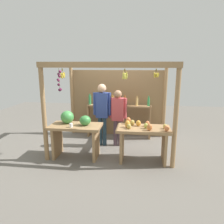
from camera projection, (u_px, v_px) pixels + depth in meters
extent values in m
plane|color=slate|center=(113.00, 146.00, 5.69)|extent=(12.00, 12.00, 0.00)
cylinder|color=#99754C|center=(44.00, 113.00, 4.65)|extent=(0.10, 0.10, 2.24)
cylinder|color=#99754C|center=(176.00, 117.00, 4.28)|extent=(0.10, 0.10, 2.24)
cylinder|color=#99754C|center=(72.00, 99.00, 6.58)|extent=(0.10, 0.10, 2.24)
cylinder|color=#99754C|center=(165.00, 101.00, 6.21)|extent=(0.10, 0.10, 2.24)
cube|color=#99754C|center=(107.00, 65.00, 4.23)|extent=(2.97, 0.12, 0.12)
cube|color=#99754C|center=(58.00, 64.00, 5.37)|extent=(0.12, 2.10, 0.12)
cube|color=#99754C|center=(172.00, 65.00, 5.01)|extent=(0.12, 2.10, 0.12)
cube|color=olive|center=(117.00, 103.00, 6.44)|extent=(2.87, 0.04, 2.02)
cylinder|color=brown|center=(156.00, 70.00, 4.26)|extent=(0.02, 0.02, 0.06)
ellipsoid|color=gold|center=(158.00, 75.00, 4.28)|extent=(0.04, 0.06, 0.11)
ellipsoid|color=gold|center=(157.00, 75.00, 4.32)|extent=(0.06, 0.05, 0.11)
ellipsoid|color=gold|center=(155.00, 75.00, 4.31)|extent=(0.05, 0.05, 0.11)
ellipsoid|color=gold|center=(155.00, 75.00, 4.27)|extent=(0.05, 0.05, 0.11)
ellipsoid|color=gold|center=(157.00, 75.00, 4.25)|extent=(0.07, 0.05, 0.11)
cylinder|color=brown|center=(125.00, 70.00, 4.33)|extent=(0.02, 0.02, 0.06)
ellipsoid|color=#D1CC4C|center=(127.00, 76.00, 4.35)|extent=(0.04, 0.07, 0.14)
ellipsoid|color=#D1CC4C|center=(126.00, 75.00, 4.37)|extent=(0.06, 0.06, 0.15)
ellipsoid|color=#D1CC4C|center=(125.00, 76.00, 4.38)|extent=(0.06, 0.04, 0.14)
ellipsoid|color=#D1CC4C|center=(123.00, 76.00, 4.39)|extent=(0.07, 0.08, 0.15)
ellipsoid|color=#D1CC4C|center=(123.00, 75.00, 4.36)|extent=(0.04, 0.08, 0.14)
ellipsoid|color=#D1CC4C|center=(124.00, 76.00, 4.34)|extent=(0.07, 0.08, 0.15)
ellipsoid|color=#D1CC4C|center=(124.00, 76.00, 4.32)|extent=(0.06, 0.04, 0.14)
ellipsoid|color=#D1CC4C|center=(125.00, 76.00, 4.34)|extent=(0.06, 0.07, 0.15)
cylinder|color=brown|center=(62.00, 70.00, 4.51)|extent=(0.02, 0.02, 0.06)
ellipsoid|color=gold|center=(64.00, 75.00, 4.54)|extent=(0.04, 0.08, 0.13)
ellipsoid|color=gold|center=(64.00, 75.00, 4.56)|extent=(0.05, 0.06, 0.13)
ellipsoid|color=gold|center=(63.00, 74.00, 4.57)|extent=(0.09, 0.04, 0.13)
ellipsoid|color=gold|center=(62.00, 75.00, 4.57)|extent=(0.06, 0.06, 0.13)
ellipsoid|color=gold|center=(61.00, 75.00, 4.54)|extent=(0.04, 0.08, 0.13)
ellipsoid|color=gold|center=(62.00, 76.00, 4.52)|extent=(0.08, 0.07, 0.14)
ellipsoid|color=gold|center=(62.00, 76.00, 4.50)|extent=(0.08, 0.04, 0.13)
ellipsoid|color=gold|center=(63.00, 75.00, 4.51)|extent=(0.08, 0.07, 0.14)
cylinder|color=#4C422D|center=(59.00, 80.00, 4.87)|extent=(0.01, 0.01, 0.55)
sphere|color=#601E42|center=(60.00, 72.00, 4.84)|extent=(0.07, 0.07, 0.07)
sphere|color=#601E42|center=(59.00, 74.00, 4.86)|extent=(0.06, 0.06, 0.06)
sphere|color=#601E42|center=(59.00, 76.00, 4.87)|extent=(0.07, 0.07, 0.07)
sphere|color=#511938|center=(58.00, 80.00, 4.85)|extent=(0.06, 0.06, 0.06)
sphere|color=#601E42|center=(59.00, 80.00, 4.84)|extent=(0.06, 0.06, 0.06)
sphere|color=#47142D|center=(59.00, 85.00, 4.89)|extent=(0.06, 0.06, 0.06)
sphere|color=#601E42|center=(60.00, 89.00, 4.91)|extent=(0.07, 0.07, 0.07)
sphere|color=#47142D|center=(60.00, 90.00, 4.91)|extent=(0.07, 0.07, 0.07)
cube|color=#99754C|center=(76.00, 126.00, 4.89)|extent=(1.20, 0.64, 0.06)
cube|color=#99754C|center=(57.00, 141.00, 5.04)|extent=(0.06, 0.58, 0.74)
cube|color=#99754C|center=(96.00, 143.00, 4.92)|extent=(0.06, 0.58, 0.74)
ellipsoid|color=#38843D|center=(85.00, 120.00, 4.84)|extent=(0.37, 0.37, 0.23)
ellipsoid|color=#429347|center=(67.00, 117.00, 5.00)|extent=(0.32, 0.32, 0.30)
cylinder|color=white|center=(71.00, 125.00, 4.71)|extent=(0.07, 0.07, 0.09)
cube|color=#99754C|center=(143.00, 129.00, 4.69)|extent=(1.20, 0.64, 0.06)
cube|color=#99754C|center=(122.00, 144.00, 4.84)|extent=(0.06, 0.58, 0.74)
cube|color=#99754C|center=(164.00, 147.00, 4.72)|extent=(0.06, 0.58, 0.74)
ellipsoid|color=#B79E47|center=(132.00, 123.00, 4.86)|extent=(0.13, 0.13, 0.13)
ellipsoid|color=#B79E47|center=(129.00, 126.00, 4.58)|extent=(0.12, 0.12, 0.12)
ellipsoid|color=#CC7038|center=(150.00, 127.00, 4.47)|extent=(0.16, 0.16, 0.15)
ellipsoid|color=#E07F47|center=(148.00, 124.00, 4.76)|extent=(0.12, 0.12, 0.13)
ellipsoid|color=#B79E47|center=(165.00, 126.00, 4.59)|extent=(0.13, 0.13, 0.11)
ellipsoid|color=gold|center=(127.00, 124.00, 4.68)|extent=(0.16, 0.16, 0.16)
ellipsoid|color=gold|center=(138.00, 123.00, 4.79)|extent=(0.14, 0.14, 0.14)
ellipsoid|color=#A8B24C|center=(146.00, 126.00, 4.61)|extent=(0.12, 0.12, 0.12)
ellipsoid|color=#CC7038|center=(128.00, 121.00, 4.96)|extent=(0.16, 0.16, 0.16)
ellipsoid|color=#E07F47|center=(167.00, 128.00, 4.43)|extent=(0.15, 0.15, 0.13)
cube|color=#99754C|center=(89.00, 120.00, 6.41)|extent=(0.05, 0.20, 1.00)
cube|color=#99754C|center=(150.00, 123.00, 6.17)|extent=(0.05, 0.20, 1.00)
cube|color=#99754C|center=(119.00, 106.00, 6.18)|extent=(1.86, 0.22, 0.04)
cylinder|color=#338C4C|center=(90.00, 100.00, 6.25)|extent=(0.08, 0.08, 0.27)
cylinder|color=#338C4C|center=(90.00, 95.00, 6.22)|extent=(0.04, 0.04, 0.06)
cylinder|color=gold|center=(102.00, 101.00, 6.21)|extent=(0.07, 0.07, 0.24)
cylinder|color=gold|center=(101.00, 96.00, 6.18)|extent=(0.03, 0.03, 0.06)
cylinder|color=gold|center=(113.00, 101.00, 6.17)|extent=(0.08, 0.08, 0.24)
cylinder|color=gold|center=(113.00, 96.00, 6.13)|extent=(0.04, 0.04, 0.06)
cylinder|color=#994C1E|center=(125.00, 101.00, 6.12)|extent=(0.07, 0.07, 0.25)
cylinder|color=#994C1E|center=(125.00, 96.00, 6.09)|extent=(0.03, 0.03, 0.06)
cylinder|color=#D8B266|center=(137.00, 102.00, 6.08)|extent=(0.07, 0.07, 0.23)
cylinder|color=#D8B266|center=(137.00, 97.00, 6.05)|extent=(0.03, 0.03, 0.06)
cylinder|color=#338C4C|center=(148.00, 102.00, 6.04)|extent=(0.07, 0.07, 0.24)
cylinder|color=#338C4C|center=(149.00, 97.00, 6.00)|extent=(0.03, 0.03, 0.06)
cylinder|color=#263F50|center=(100.00, 131.00, 5.70)|extent=(0.11, 0.11, 0.79)
cylinder|color=#263F50|center=(105.00, 131.00, 5.69)|extent=(0.11, 0.11, 0.79)
cube|color=#2D428C|center=(102.00, 105.00, 5.53)|extent=(0.32, 0.19, 0.67)
cylinder|color=#2D428C|center=(95.00, 104.00, 5.55)|extent=(0.08, 0.08, 0.60)
cylinder|color=#2D428C|center=(109.00, 104.00, 5.50)|extent=(0.08, 0.08, 0.60)
sphere|color=tan|center=(102.00, 88.00, 5.43)|extent=(0.23, 0.23, 0.23)
cylinder|color=#584350|center=(115.00, 133.00, 5.69)|extent=(0.11, 0.11, 0.72)
cylinder|color=#584350|center=(120.00, 133.00, 5.67)|extent=(0.11, 0.11, 0.72)
cube|color=#BF474C|center=(118.00, 109.00, 5.53)|extent=(0.32, 0.19, 0.61)
cylinder|color=#BF474C|center=(110.00, 108.00, 5.55)|extent=(0.08, 0.08, 0.54)
cylinder|color=#BF474C|center=(125.00, 108.00, 5.50)|extent=(0.08, 0.08, 0.54)
sphere|color=#997051|center=(118.00, 94.00, 5.44)|extent=(0.21, 0.21, 0.21)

